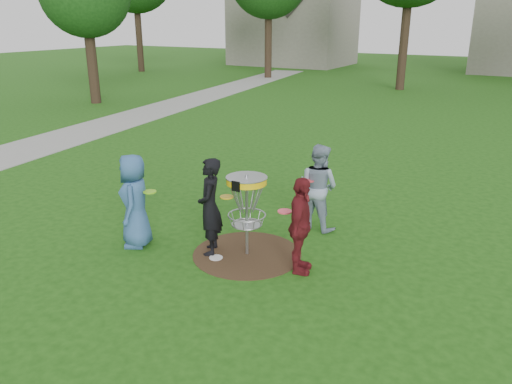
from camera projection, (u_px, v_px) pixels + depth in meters
The scene contains 10 objects.
ground at pixel (247, 254), 8.26m from camera, with size 100.00×100.00×0.00m, color #19470F.
dirt_patch at pixel (247, 254), 8.26m from camera, with size 1.80×1.80×0.01m, color #47331E.
concrete_path at pixel (131, 118), 19.49m from camera, with size 2.20×40.00×0.02m, color #9E9E99.
player_blue at pixel (135, 201), 8.35m from camera, with size 0.78×0.51×1.60m, color #315787.
player_black at pixel (210, 207), 8.07m from camera, with size 0.59×0.39×1.62m, color black.
player_grey at pixel (318, 187), 9.06m from camera, with size 0.77×0.60×1.59m, color #7F90A3.
player_maroon at pixel (300, 226), 7.46m from camera, with size 0.89×0.37×1.51m, color maroon.
disc_on_grass at pixel (216, 258), 8.11m from camera, with size 0.22×0.22×0.02m, color silver.
disc_golf_basket at pixel (247, 196), 7.93m from camera, with size 0.66×0.67×1.38m.
held_discs at pixel (243, 195), 8.15m from camera, with size 2.50×2.08×0.08m.
Camera 1 is at (3.82, -6.41, 3.70)m, focal length 35.00 mm.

